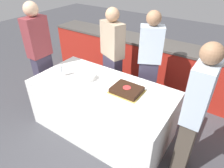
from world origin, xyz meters
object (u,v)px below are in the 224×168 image
Objects in this scene: person_seated_right at (194,115)px; person_standing_back at (112,57)px; wine_glass at (61,69)px; person_seated_left at (41,56)px; person_cutting_cake at (149,66)px; cake at (127,90)px; plate_stack at (87,77)px.

person_standing_back is at bearing -115.39° from person_seated_right.
person_standing_back reaches higher than wine_glass.
person_standing_back is at bearing -51.64° from person_seated_left.
person_seated_right is (2.40, 0.00, -0.06)m from person_seated_left.
person_cutting_cake is 1.01× the size of person_seated_right.
person_seated_right is (1.84, 0.10, -0.04)m from wine_glass.
wine_glass is 1.84m from person_seated_right.
cake is at bearing 158.65° from person_standing_back.
cake is 1.70× the size of plate_stack.
wine_glass is at bearing 13.48° from person_cutting_cake.
person_seated_left is (-1.55, -0.71, 0.03)m from person_cutting_cake.
person_cutting_cake is at bearing -157.14° from person_standing_back.
cake is 0.90m from person_standing_back.
person_cutting_cake is (0.63, 0.67, 0.07)m from plate_stack.
person_standing_back is (-1.50, 0.71, -0.01)m from person_seated_right.
person_standing_back is (-0.65, 0.00, -0.03)m from person_cutting_cake.
person_seated_right reaches higher than person_standing_back.
person_cutting_cake is 1.70m from person_seated_left.
cake is at bearing -86.99° from person_seated_left.
wine_glass is at bearing 90.14° from person_standing_back.
person_standing_back reaches higher than cake.
person_cutting_cake is at bearing -129.89° from person_seated_right.
plate_stack is 1.33× the size of wine_glass.
wine_glass is at bearing -86.74° from person_seated_right.
person_cutting_cake is at bearing -65.30° from person_seated_left.
wine_glass is 0.11× the size of person_standing_back.
person_seated_right is (0.85, -0.08, 0.05)m from cake.
cake is 0.25× the size of person_standing_back.
person_cutting_cake is 0.65m from person_standing_back.
person_seated_right is 1.01× the size of person_standing_back.
person_seated_right is at bearing 177.47° from person_standing_back.
person_seated_right is (0.85, -0.71, -0.02)m from person_cutting_cake.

